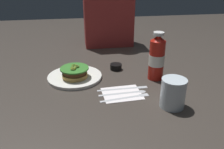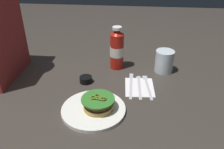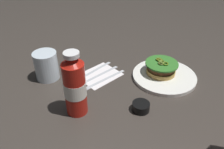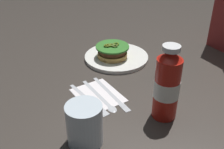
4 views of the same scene
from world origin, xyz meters
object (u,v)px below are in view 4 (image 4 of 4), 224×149
(dinner_plate, at_px, (116,57))
(water_glass, at_px, (85,124))
(fork_utensil, at_px, (91,101))
(napkin, at_px, (98,95))
(butter_knife, at_px, (112,95))
(ketchup_bottle, at_px, (167,85))
(spoon_utensil, at_px, (103,99))
(burger_sandwich, at_px, (112,51))
(condiment_cup, at_px, (164,74))

(dinner_plate, height_order, water_glass, water_glass)
(fork_utensil, bearing_deg, napkin, 121.23)
(dinner_plate, xyz_separation_m, water_glass, (0.35, -0.29, 0.05))
(butter_knife, bearing_deg, water_glass, -48.70)
(water_glass, bearing_deg, ketchup_bottle, 86.00)
(dinner_plate, distance_m, spoon_utensil, 0.28)
(dinner_plate, relative_size, napkin, 1.59)
(fork_utensil, relative_size, butter_knife, 0.93)
(dinner_plate, height_order, napkin, dinner_plate)
(burger_sandwich, bearing_deg, condiment_cup, 23.67)
(ketchup_bottle, distance_m, spoon_utensil, 0.21)
(spoon_utensil, relative_size, butter_knife, 0.92)
(water_glass, height_order, spoon_utensil, water_glass)
(dinner_plate, relative_size, ketchup_bottle, 1.14)
(spoon_utensil, bearing_deg, condiment_cup, 92.64)
(dinner_plate, relative_size, condiment_cup, 4.28)
(dinner_plate, relative_size, burger_sandwich, 1.94)
(ketchup_bottle, height_order, spoon_utensil, ketchup_bottle)
(dinner_plate, distance_m, napkin, 0.25)
(burger_sandwich, xyz_separation_m, butter_knife, (0.21, -0.12, -0.03))
(condiment_cup, xyz_separation_m, napkin, (-0.02, -0.25, -0.01))
(ketchup_bottle, relative_size, condiment_cup, 3.76)
(water_glass, distance_m, condiment_cup, 0.39)
(burger_sandwich, bearing_deg, spoon_utensil, -36.07)
(dinner_plate, distance_m, condiment_cup, 0.21)
(water_glass, height_order, fork_utensil, water_glass)
(dinner_plate, relative_size, fork_utensil, 1.24)
(burger_sandwich, height_order, ketchup_bottle, ketchup_bottle)
(condiment_cup, distance_m, fork_utensil, 0.28)
(dinner_plate, xyz_separation_m, napkin, (0.18, -0.18, -0.01))
(water_glass, bearing_deg, dinner_plate, 139.73)
(napkin, height_order, butter_knife, butter_knife)
(dinner_plate, xyz_separation_m, ketchup_bottle, (0.36, -0.06, 0.09))
(fork_utensil, bearing_deg, spoon_utensil, 76.71)
(ketchup_bottle, distance_m, napkin, 0.23)
(burger_sandwich, relative_size, butter_knife, 0.59)
(condiment_cup, bearing_deg, ketchup_bottle, -39.02)
(dinner_plate, height_order, burger_sandwich, burger_sandwich)
(burger_sandwich, relative_size, water_glass, 1.16)
(burger_sandwich, height_order, water_glass, water_glass)
(spoon_utensil, bearing_deg, fork_utensil, -103.29)
(water_glass, xyz_separation_m, napkin, (-0.16, 0.12, -0.05))
(napkin, bearing_deg, ketchup_bottle, 33.19)
(burger_sandwich, relative_size, fork_utensil, 0.64)
(dinner_plate, relative_size, butter_knife, 1.15)
(ketchup_bottle, distance_m, fork_utensil, 0.24)
(ketchup_bottle, relative_size, butter_knife, 1.01)
(napkin, relative_size, spoon_utensil, 0.79)
(condiment_cup, distance_m, napkin, 0.25)
(water_glass, relative_size, condiment_cup, 1.90)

